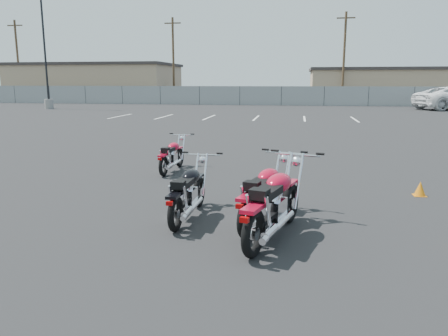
% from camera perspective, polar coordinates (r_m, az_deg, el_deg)
% --- Properties ---
extents(ground, '(120.00, 120.00, 0.00)m').
position_cam_1_polar(ground, '(7.94, -2.15, -5.39)').
color(ground, black).
rests_on(ground, ground).
extents(motorcycle_front_red, '(0.70, 1.81, 0.89)m').
position_cam_1_polar(motorcycle_front_red, '(11.22, -6.80, 1.58)').
color(motorcycle_front_red, black).
rests_on(motorcycle_front_red, ground).
extents(motorcycle_second_black, '(0.78, 2.01, 0.98)m').
position_cam_1_polar(motorcycle_second_black, '(7.34, -4.66, -3.21)').
color(motorcycle_second_black, black).
rests_on(motorcycle_second_black, ground).
extents(motorcycle_third_red, '(1.14, 2.32, 1.14)m').
position_cam_1_polar(motorcycle_third_red, '(6.41, 6.62, -4.73)').
color(motorcycle_third_red, black).
rests_on(motorcycle_third_red, ground).
extents(motorcycle_rear_red, '(1.03, 2.17, 1.07)m').
position_cam_1_polar(motorcycle_rear_red, '(7.04, 5.36, -3.51)').
color(motorcycle_rear_red, black).
rests_on(motorcycle_rear_red, ground).
extents(training_cone_near, '(0.25, 0.25, 0.29)m').
position_cam_1_polar(training_cone_near, '(9.67, 24.24, -2.48)').
color(training_cone_near, orange).
rests_on(training_cone_near, ground).
extents(light_pole_west, '(0.80, 0.70, 10.40)m').
position_cam_1_polar(light_pole_west, '(39.61, -22.14, 11.11)').
color(light_pole_west, gray).
rests_on(light_pole_west, ground).
extents(chainlink_fence, '(80.06, 0.06, 1.80)m').
position_cam_1_polar(chainlink_fence, '(42.50, 7.50, 9.33)').
color(chainlink_fence, gray).
rests_on(chainlink_fence, ground).
extents(tan_building_west, '(18.40, 10.40, 4.30)m').
position_cam_1_polar(tan_building_west, '(54.77, -16.26, 10.72)').
color(tan_building_west, tan).
rests_on(tan_building_west, ground).
extents(tan_building_east, '(14.40, 9.40, 3.70)m').
position_cam_1_polar(tan_building_east, '(52.14, 19.13, 10.21)').
color(tan_building_east, tan).
rests_on(tan_building_east, ground).
extents(utility_pole_a, '(1.80, 0.24, 9.00)m').
position_cam_1_polar(utility_pole_a, '(56.20, -25.33, 12.69)').
color(utility_pole_a, '#422F1E').
rests_on(utility_pole_a, ground).
extents(utility_pole_b, '(1.80, 0.24, 9.00)m').
position_cam_1_polar(utility_pole_b, '(49.41, -6.63, 14.00)').
color(utility_pole_b, '#422F1E').
rests_on(utility_pole_b, ground).
extents(utility_pole_c, '(1.80, 0.24, 9.00)m').
position_cam_1_polar(utility_pole_c, '(46.73, 15.40, 13.85)').
color(utility_pole_c, '#422F1E').
rests_on(utility_pole_c, ground).
extents(parking_line_stripes, '(15.12, 4.00, 0.01)m').
position_cam_1_polar(parking_line_stripes, '(27.84, 1.11, 6.59)').
color(parking_line_stripes, silver).
rests_on(parking_line_stripes, ground).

